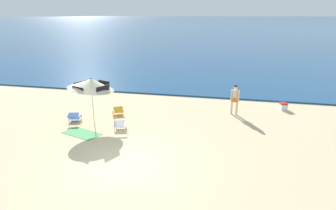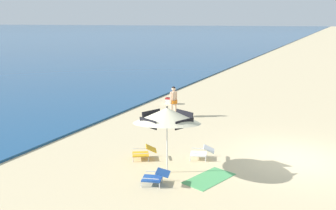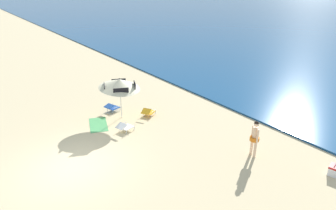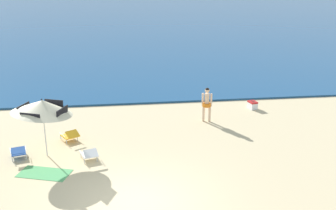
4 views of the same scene
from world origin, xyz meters
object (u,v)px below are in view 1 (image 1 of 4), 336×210
object	(u,v)px
lounge_chair_facing_sea	(120,125)
lounge_chair_beside_umbrella	(74,116)
cooler_box	(283,106)
lounge_chair_under_umbrella	(118,110)
beach_umbrella_striped_main	(91,84)
person_standing_near_shore	(235,98)
beach_towel	(82,133)

from	to	relation	value
lounge_chair_facing_sea	lounge_chair_beside_umbrella	bearing A→B (deg)	168.10
cooler_box	lounge_chair_under_umbrella	bearing A→B (deg)	-161.07
lounge_chair_beside_umbrella	lounge_chair_facing_sea	bearing A→B (deg)	-11.90
lounge_chair_beside_umbrella	cooler_box	world-z (taller)	lounge_chair_beside_umbrella
beach_umbrella_striped_main	person_standing_near_shore	world-z (taller)	beach_umbrella_striped_main
lounge_chair_facing_sea	person_standing_near_shore	size ratio (longest dim) A/B	0.60
beach_umbrella_striped_main	cooler_box	size ratio (longest dim) A/B	5.23
beach_umbrella_striped_main	person_standing_near_shore	bearing A→B (deg)	22.39
lounge_chair_under_umbrella	lounge_chair_facing_sea	distance (m)	2.16
person_standing_near_shore	lounge_chair_facing_sea	bearing A→B (deg)	-146.24
beach_umbrella_striped_main	lounge_chair_facing_sea	xyz separation A→B (m)	(1.66, -0.66, -1.73)
lounge_chair_beside_umbrella	beach_towel	size ratio (longest dim) A/B	0.54
beach_umbrella_striped_main	lounge_chair_facing_sea	world-z (taller)	beach_umbrella_striped_main
lounge_chair_beside_umbrella	beach_towel	bearing A→B (deg)	-50.09
person_standing_near_shore	beach_towel	xyz separation A→B (m)	(-6.81, -4.32, -0.95)
lounge_chair_under_umbrella	cooler_box	distance (m)	9.43
beach_umbrella_striped_main	cooler_box	distance (m)	10.77
lounge_chair_facing_sea	beach_towel	bearing A→B (deg)	-152.49
beach_towel	person_standing_near_shore	bearing A→B (deg)	32.41
beach_umbrella_striped_main	lounge_chair_facing_sea	bearing A→B (deg)	-21.77
lounge_chair_under_umbrella	lounge_chair_beside_umbrella	bearing A→B (deg)	-142.27
beach_umbrella_striped_main	lounge_chair_under_umbrella	world-z (taller)	beach_umbrella_striped_main
lounge_chair_beside_umbrella	beach_umbrella_striped_main	bearing A→B (deg)	5.25
beach_umbrella_striped_main	cooler_box	xyz separation A→B (m)	(9.68, 4.36, -1.80)
beach_umbrella_striped_main	beach_towel	bearing A→B (deg)	-85.58
lounge_chair_beside_umbrella	lounge_chair_facing_sea	size ratio (longest dim) A/B	0.97
beach_umbrella_striped_main	person_standing_near_shore	distance (m)	7.56
beach_umbrella_striped_main	beach_towel	size ratio (longest dim) A/B	1.63
beach_towel	lounge_chair_facing_sea	bearing A→B (deg)	27.51
cooler_box	lounge_chair_beside_umbrella	bearing A→B (deg)	-157.45
person_standing_near_shore	lounge_chair_under_umbrella	bearing A→B (deg)	-165.84
lounge_chair_under_umbrella	beach_towel	distance (m)	2.85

